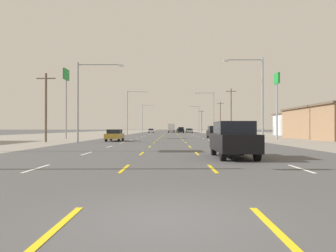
# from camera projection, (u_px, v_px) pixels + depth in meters

# --- Properties ---
(ground_plane) EXTENTS (572.00, 572.00, 0.00)m
(ground_plane) POSITION_uv_depth(u_px,v_px,m) (170.00, 135.00, 71.59)
(ground_plane) COLOR #4C4C4F
(lot_apron_left) EXTENTS (28.00, 440.00, 0.01)m
(lot_apron_left) POSITION_uv_depth(u_px,v_px,m) (61.00, 135.00, 71.81)
(lot_apron_left) COLOR gray
(lot_apron_left) RESTS_ON ground
(lot_apron_right) EXTENTS (28.00, 440.00, 0.01)m
(lot_apron_right) POSITION_uv_depth(u_px,v_px,m) (280.00, 135.00, 71.37)
(lot_apron_right) COLOR gray
(lot_apron_right) RESTS_ON ground
(lane_markings) EXTENTS (10.64, 227.60, 0.01)m
(lane_markings) POSITION_uv_depth(u_px,v_px,m) (171.00, 133.00, 110.09)
(lane_markings) COLOR white
(lane_markings) RESTS_ON ground
(signal_span_wire) EXTENTS (26.65, 0.52, 9.26)m
(signal_span_wire) POSITION_uv_depth(u_px,v_px,m) (158.00, 26.00, 12.22)
(signal_span_wire) COLOR brown
(signal_span_wire) RESTS_ON ground
(suv_inner_right_nearest) EXTENTS (1.98, 4.90, 1.98)m
(suv_inner_right_nearest) POSITION_uv_depth(u_px,v_px,m) (233.00, 139.00, 17.30)
(suv_inner_right_nearest) COLOR black
(suv_inner_right_nearest) RESTS_ON ground
(sedan_far_left_near) EXTENTS (1.80, 4.50, 1.46)m
(sedan_far_left_near) POSITION_uv_depth(u_px,v_px,m) (115.00, 135.00, 39.60)
(sedan_far_left_near) COLOR #B28C33
(sedan_far_left_near) RESTS_ON ground
(suv_far_right_mid) EXTENTS (1.98, 4.90, 1.98)m
(suv_far_right_mid) POSITION_uv_depth(u_px,v_px,m) (214.00, 132.00, 50.26)
(suv_far_right_mid) COLOR black
(suv_far_right_mid) RESTS_ON ground
(suv_inner_right_midfar) EXTENTS (1.98, 4.90, 1.98)m
(suv_inner_right_midfar) POSITION_uv_depth(u_px,v_px,m) (181.00, 130.00, 108.59)
(suv_inner_right_midfar) COLOR black
(suv_inner_right_midfar) RESTS_ON ground
(sedan_far_left_far) EXTENTS (1.80, 4.50, 1.46)m
(sedan_far_left_far) POSITION_uv_depth(u_px,v_px,m) (151.00, 131.00, 110.00)
(sedan_far_left_far) COLOR silver
(sedan_far_left_far) RESTS_ON ground
(sedan_far_right_farther) EXTENTS (1.80, 4.50, 1.46)m
(sedan_far_right_farther) POSITION_uv_depth(u_px,v_px,m) (190.00, 131.00, 110.45)
(sedan_far_right_farther) COLOR silver
(sedan_far_right_farther) RESTS_ON ground
(box_truck_center_turn_farthest) EXTENTS (2.40, 7.20, 3.23)m
(box_truck_center_turn_farthest) POSITION_uv_depth(u_px,v_px,m) (171.00, 128.00, 115.74)
(box_truck_center_turn_farthest) COLOR maroon
(box_truck_center_turn_farthest) RESTS_ON ground
(hatchback_far_right_distant_a) EXTENTS (1.72, 3.90, 1.54)m
(hatchback_far_right_distant_a) POSITION_uv_depth(u_px,v_px,m) (188.00, 130.00, 122.17)
(hatchback_far_right_distant_a) COLOR #235B2D
(hatchback_far_right_distant_a) RESTS_ON ground
(sedan_inner_right_distant_b) EXTENTS (1.80, 4.50, 1.46)m
(sedan_inner_right_distant_b) POSITION_uv_depth(u_px,v_px,m) (179.00, 130.00, 126.49)
(sedan_inner_right_distant_b) COLOR #235B2D
(sedan_inner_right_distant_b) RESTS_ON ground
(storefront_right_row_2) EXTENTS (10.26, 10.97, 5.03)m
(storefront_right_row_2) POSITION_uv_depth(u_px,v_px,m) (302.00, 124.00, 69.87)
(storefront_right_row_2) COLOR #B2B2B7
(storefront_right_row_2) RESTS_ON ground
(pole_sign_left_row_1) EXTENTS (0.24, 2.40, 10.82)m
(pole_sign_left_row_1) POSITION_uv_depth(u_px,v_px,m) (66.00, 85.00, 49.30)
(pole_sign_left_row_1) COLOR gray
(pole_sign_left_row_1) RESTS_ON ground
(pole_sign_right_row_1) EXTENTS (0.24, 1.91, 9.31)m
(pole_sign_right_row_1) POSITION_uv_depth(u_px,v_px,m) (277.00, 90.00, 44.36)
(pole_sign_right_row_1) COLOR gray
(pole_sign_right_row_1) RESTS_ON ground
(streetlight_left_row_0) EXTENTS (5.15, 0.26, 8.87)m
(streetlight_left_row_0) POSITION_uv_depth(u_px,v_px,m) (84.00, 95.00, 34.89)
(streetlight_left_row_0) COLOR gray
(streetlight_left_row_0) RESTS_ON ground
(streetlight_right_row_0) EXTENTS (4.32, 0.26, 9.37)m
(streetlight_right_row_0) POSITION_uv_depth(u_px,v_px,m) (258.00, 93.00, 34.72)
(streetlight_right_row_0) COLOR gray
(streetlight_right_row_0) RESTS_ON ground
(streetlight_left_row_1) EXTENTS (4.81, 0.26, 10.45)m
(streetlight_left_row_1) POSITION_uv_depth(u_px,v_px,m) (129.00, 109.00, 74.54)
(streetlight_left_row_1) COLOR gray
(streetlight_left_row_1) RESTS_ON ground
(streetlight_right_row_1) EXTENTS (4.57, 0.26, 10.13)m
(streetlight_right_row_1) POSITION_uv_depth(u_px,v_px,m) (212.00, 110.00, 74.37)
(streetlight_right_row_1) COLOR gray
(streetlight_right_row_1) RESTS_ON ground
(streetlight_left_row_2) EXTENTS (4.37, 0.26, 10.17)m
(streetlight_left_row_2) POSITION_uv_depth(u_px,v_px,m) (144.00, 116.00, 114.19)
(streetlight_left_row_2) COLOR gray
(streetlight_left_row_2) RESTS_ON ground
(streetlight_right_row_2) EXTENTS (3.63, 0.26, 9.66)m
(streetlight_right_row_2) POSITION_uv_depth(u_px,v_px,m) (198.00, 117.00, 114.01)
(streetlight_right_row_2) COLOR gray
(streetlight_right_row_2) RESTS_ON ground
(utility_pole_left_row_0) EXTENTS (2.20, 0.26, 8.01)m
(utility_pole_left_row_0) POSITION_uv_depth(u_px,v_px,m) (46.00, 106.00, 36.86)
(utility_pole_left_row_0) COLOR brown
(utility_pole_left_row_0) RESTS_ON ground
(utility_pole_right_row_1) EXTENTS (2.20, 0.26, 10.27)m
(utility_pole_right_row_1) POSITION_uv_depth(u_px,v_px,m) (231.00, 111.00, 69.26)
(utility_pole_right_row_1) COLOR brown
(utility_pole_right_row_1) RESTS_ON ground
(utility_pole_right_row_2) EXTENTS (2.20, 0.26, 9.93)m
(utility_pole_right_row_2) POSITION_uv_depth(u_px,v_px,m) (220.00, 117.00, 99.36)
(utility_pole_right_row_2) COLOR brown
(utility_pole_right_row_2) RESTS_ON ground
(utility_pole_right_row_3) EXTENTS (2.20, 0.26, 9.31)m
(utility_pole_right_row_3) POSITION_uv_depth(u_px,v_px,m) (202.00, 121.00, 135.58)
(utility_pole_right_row_3) COLOR brown
(utility_pole_right_row_3) RESTS_ON ground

